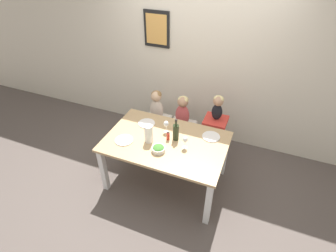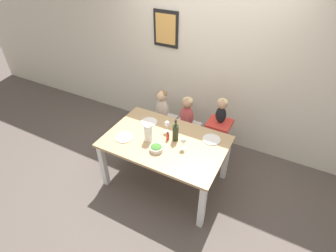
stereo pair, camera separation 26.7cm
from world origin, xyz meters
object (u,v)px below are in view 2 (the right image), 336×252
Objects in this scene: dinner_plate_back_left at (149,122)px; dinner_plate_back_right at (212,139)px; wine_glass_far at (167,124)px; salad_bowl_large at (156,148)px; chair_far_center at (186,130)px; chair_far_left at (162,122)px; person_child_center at (187,111)px; dinner_plate_front_left at (124,137)px; chair_right_highchair at (219,131)px; wine_bottle at (175,132)px; person_child_left at (162,104)px; person_baby_right at (222,108)px; wine_glass_near at (183,141)px; paper_towel_roll at (148,132)px.

dinner_plate_back_left is 1.00× the size of dinner_plate_back_right.
wine_glass_far is 1.05× the size of salad_bowl_large.
chair_far_center is at bearing 57.03° from dinner_plate_back_left.
person_child_center reaches higher than chair_far_left.
wine_glass_far is 0.75× the size of dinner_plate_front_left.
chair_right_highchair is at bearing -0.00° from chair_far_center.
dinner_plate_back_right is (0.98, -0.48, 0.37)m from chair_far_left.
wine_bottle is 1.79× the size of wine_glass_far.
person_child_left is 3.07× the size of salad_bowl_large.
chair_far_center is 0.55m from person_child_left.
person_baby_right is 1.65× the size of dinner_plate_back_left.
wine_glass_near reaches higher than chair_far_center.
chair_far_center is at bearing 139.44° from dinner_plate_back_right.
person_child_center reaches higher than wine_glass_near.
chair_right_highchair is at bearing 47.92° from wine_glass_far.
dinner_plate_back_left is at bearing -176.95° from dinner_plate_back_right.
dinner_plate_front_left is (-0.30, -0.11, -0.11)m from paper_towel_roll.
dinner_plate_front_left and dinner_plate_back_right have the same top height.
chair_far_left is at bearing 99.18° from dinner_plate_back_left.
person_child_left is at bearing 179.80° from chair_far_center.
chair_right_highchair is at bearing -0.00° from chair_far_left.
wine_bottle is 0.20m from wine_glass_far.
chair_far_left is at bearing 107.96° from paper_towel_roll.
chair_right_highchair is (0.94, -0.00, 0.16)m from chair_far_left.
person_baby_right is 1.10m from salad_bowl_large.
salad_bowl_large is at bearing -64.78° from person_child_left.
person_baby_right reaches higher than chair_far_center.
chair_far_center is 0.76m from wine_glass_far.
person_child_center reaches higher than dinner_plate_back_left.
dinner_plate_back_left is (-0.49, 0.16, -0.11)m from wine_bottle.
dinner_plate_back_right is (0.98, -0.48, 0.02)m from person_child_left.
chair_far_left is 2.60× the size of wine_glass_far.
wine_glass_near reaches higher than chair_far_left.
person_child_center is at bearing 139.36° from dinner_plate_back_right.
chair_right_highchair is 0.96m from person_child_left.
dinner_plate_back_left is (0.11, 0.43, 0.00)m from dinner_plate_front_left.
paper_towel_roll is 1.04× the size of dinner_plate_front_left.
dinner_plate_back_right is (0.56, -0.48, 0.02)m from person_child_center.
dinner_plate_front_left reaches higher than chair_far_center.
person_child_left is 1.00× the size of person_child_center.
person_child_left is 0.91m from wine_bottle.
chair_far_center is at bearing 102.22° from wine_bottle.
chair_far_center is at bearing -179.78° from person_baby_right.
paper_towel_roll is at bearing -72.04° from chair_far_left.
chair_far_center is at bearing -90.00° from person_child_center.
chair_far_center is 2.60× the size of wine_glass_far.
salad_bowl_large is (0.04, -0.98, 0.40)m from chair_far_center.
paper_towel_roll is 1.39× the size of wine_glass_near.
chair_far_left is 2.60× the size of wine_glass_near.
person_child_center is 1.06m from dinner_plate_front_left.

